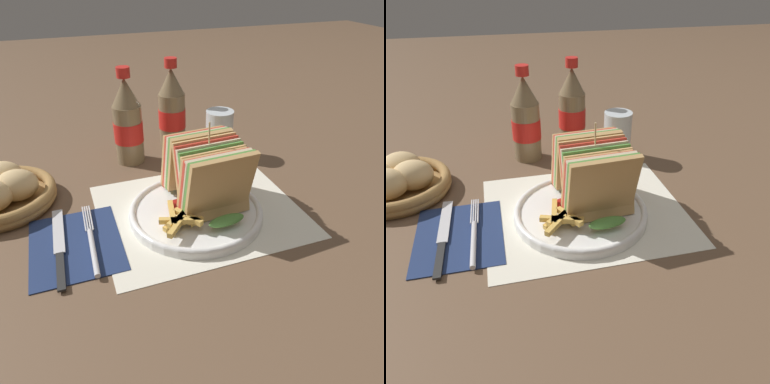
{
  "view_description": "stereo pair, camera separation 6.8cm",
  "coord_description": "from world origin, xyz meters",
  "views": [
    {
      "loc": [
        -0.17,
        -0.5,
        0.4
      ],
      "look_at": [
        0.03,
        0.04,
        0.04
      ],
      "focal_mm": 35.0,
      "sensor_mm": 36.0,
      "label": 1
    },
    {
      "loc": [
        -0.1,
        -0.52,
        0.4
      ],
      "look_at": [
        0.03,
        0.04,
        0.04
      ],
      "focal_mm": 35.0,
      "sensor_mm": 36.0,
      "label": 2
    }
  ],
  "objects": [
    {
      "name": "bread_basket",
      "position": [
        -0.31,
        0.19,
        0.03
      ],
      "size": [
        0.21,
        0.21,
        0.07
      ],
      "color": "olive",
      "rests_on": "ground_plane"
    },
    {
      "name": "coke_bottle_near",
      "position": [
        -0.03,
        0.28,
        0.09
      ],
      "size": [
        0.07,
        0.07,
        0.21
      ],
      "color": "#7A6647",
      "rests_on": "ground_plane"
    },
    {
      "name": "placemat",
      "position": [
        0.04,
        0.04,
        0.0
      ],
      "size": [
        0.37,
        0.31,
        0.0
      ],
      "color": "silver",
      "rests_on": "ground_plane"
    },
    {
      "name": "fries_pile",
      "position": [
        -0.01,
        -0.02,
        0.03
      ],
      "size": [
        0.08,
        0.09,
        0.02
      ],
      "color": "gold",
      "rests_on": "plate_main"
    },
    {
      "name": "club_sandwich",
      "position": [
        0.06,
        0.04,
        0.08
      ],
      "size": [
        0.13,
        0.2,
        0.16
      ],
      "color": "tan",
      "rests_on": "plate_main"
    },
    {
      "name": "napkin",
      "position": [
        -0.19,
        0.02,
        0.0
      ],
      "size": [
        0.15,
        0.18,
        0.0
      ],
      "color": "navy",
      "rests_on": "ground_plane"
    },
    {
      "name": "knife",
      "position": [
        -0.21,
        0.01,
        0.01
      ],
      "size": [
        0.02,
        0.21,
        0.0
      ],
      "rotation": [
        0.0,
        0.0,
        -0.02
      ],
      "color": "black",
      "rests_on": "napkin"
    },
    {
      "name": "fork",
      "position": [
        -0.16,
        -0.0,
        0.01
      ],
      "size": [
        0.02,
        0.19,
        0.01
      ],
      "rotation": [
        0.0,
        0.0,
        -0.02
      ],
      "color": "silver",
      "rests_on": "napkin"
    },
    {
      "name": "coke_bottle_far",
      "position": [
        0.08,
        0.33,
        0.09
      ],
      "size": [
        0.07,
        0.07,
        0.21
      ],
      "color": "#7A6647",
      "rests_on": "ground_plane"
    },
    {
      "name": "plate_main",
      "position": [
        0.03,
        0.02,
        0.01
      ],
      "size": [
        0.24,
        0.24,
        0.02
      ],
      "color": "white",
      "rests_on": "ground_plane"
    },
    {
      "name": "glass_near",
      "position": [
        0.17,
        0.24,
        0.05
      ],
      "size": [
        0.06,
        0.06,
        0.11
      ],
      "color": "silver",
      "rests_on": "ground_plane"
    },
    {
      "name": "ground_plane",
      "position": [
        0.0,
        0.0,
        0.0
      ],
      "size": [
        4.0,
        4.0,
        0.0
      ],
      "primitive_type": "plane",
      "color": "brown"
    },
    {
      "name": "ketchup_blob",
      "position": [
        -0.0,
        0.03,
        0.03
      ],
      "size": [
        0.03,
        0.03,
        0.01
      ],
      "color": "maroon",
      "rests_on": "plate_main"
    }
  ]
}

